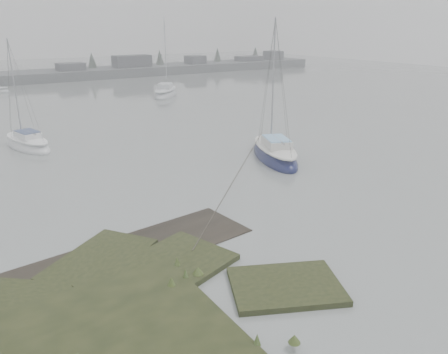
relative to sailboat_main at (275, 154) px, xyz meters
The scene contains 5 objects.
ground 21.22m from the sailboat_main, 116.51° to the left, with size 160.00×160.00×0.00m, color slate.
far_shoreline 53.77m from the sailboat_main, 71.15° to the left, with size 60.00×8.00×4.15m.
sailboat_main is the anchor object (origin of this frame).
sailboat_white 17.06m from the sailboat_main, 138.12° to the left, with size 3.14×5.83×7.83m.
sailboat_far_b 27.84m from the sailboat_main, 78.46° to the left, with size 5.97×6.80×9.67m.
Camera 1 is at (-7.81, -9.59, 8.10)m, focal length 35.00 mm.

